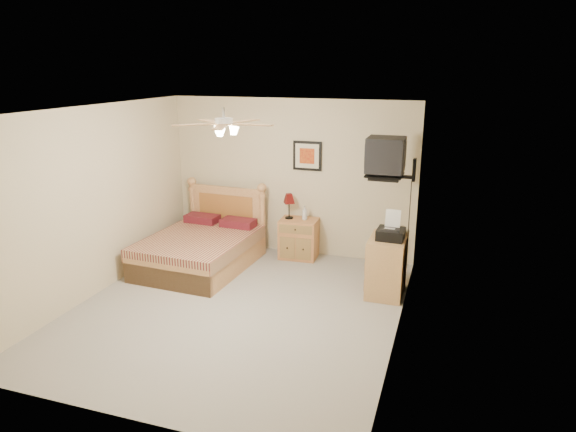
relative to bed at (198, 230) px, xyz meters
The scene contains 17 objects.
floor 1.68m from the bed, 45.37° to the right, with size 4.50×4.50×0.00m, color gray.
ceiling 2.47m from the bed, 45.37° to the right, with size 4.00×4.50×0.04m, color white.
wall_back 1.71m from the bed, 45.62° to the left, with size 4.00×0.04×2.50m, color beige.
wall_front 3.61m from the bed, 71.83° to the right, with size 4.00×0.04×2.50m, color beige.
wall_left 1.58m from the bed, 128.61° to the right, with size 0.04×4.50×2.50m, color beige.
wall_right 3.37m from the bed, 19.83° to the right, with size 0.04×4.50×2.50m, color beige.
bed is the anchor object (origin of this frame).
nightstand 1.61m from the bed, 33.99° to the left, with size 0.59×0.44×0.64m, color #BD7A45.
table_lamp 1.48m from the bed, 38.34° to the left, with size 0.22×0.22×0.40m, color #550B0A, non-canonical shape.
lotion_bottle 1.68m from the bed, 32.83° to the left, with size 0.09×0.09×0.23m, color silver.
framed_picture 2.04m from the bed, 38.90° to the left, with size 0.46×0.04×0.46m, color black.
dresser 2.84m from the bed, ahead, with size 0.47×0.68×0.80m, color #9E7941.
fax_machine 2.90m from the bed, ahead, with size 0.35×0.37×0.37m, color black, non-canonical shape.
magazine_lower 2.86m from the bed, ahead, with size 0.18×0.24×0.02m, color #AA9F89.
magazine_upper 2.88m from the bed, ahead, with size 0.20×0.28×0.02m, color tan.
wall_tv 3.11m from the bed, ahead, with size 0.56×0.46×0.58m, color black, non-canonical shape.
ceiling_fan 2.47m from the bed, 50.05° to the right, with size 1.14×1.14×0.28m, color white, non-canonical shape.
Camera 1 is at (2.47, -5.44, 2.98)m, focal length 32.00 mm.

